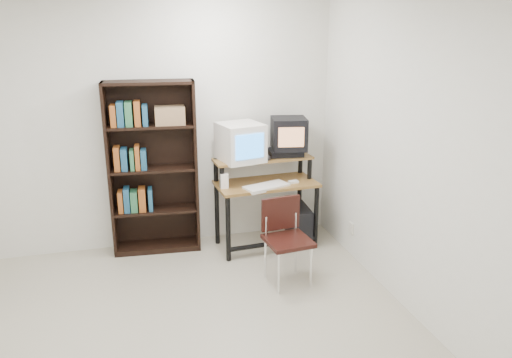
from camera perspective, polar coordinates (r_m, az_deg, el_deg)
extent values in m
cube|color=#C0B79F|center=(4.06, -9.20, -18.67)|extent=(4.00, 4.00, 0.01)
cube|color=white|center=(5.39, -12.23, 5.59)|extent=(4.00, 0.01, 2.60)
cube|color=white|center=(4.12, 18.65, 1.44)|extent=(0.01, 4.00, 2.60)
cube|color=olive|center=(5.34, 1.18, -0.55)|extent=(1.10, 0.60, 0.03)
cube|color=olive|center=(5.37, 0.80, 2.32)|extent=(1.09, 0.39, 0.02)
cylinder|color=black|center=(5.13, -3.20, -5.67)|extent=(0.05, 0.05, 0.72)
cylinder|color=black|center=(5.45, 6.87, -4.33)|extent=(0.05, 0.05, 0.72)
cylinder|color=black|center=(5.49, -4.51, -2.63)|extent=(0.05, 0.05, 0.98)
cylinder|color=black|center=(5.79, 5.00, -1.55)|extent=(0.05, 0.05, 0.98)
cylinder|color=black|center=(5.37, 1.97, -7.37)|extent=(0.99, 0.11, 0.05)
cube|color=white|center=(5.25, -1.80, 4.21)|extent=(0.51, 0.51, 0.40)
cube|color=#2F8BFB|center=(5.06, -0.70, 3.72)|extent=(0.31, 0.08, 0.25)
cube|color=black|center=(5.47, 3.37, 3.00)|extent=(0.38, 0.29, 0.08)
cube|color=black|center=(5.43, 3.77, 5.20)|extent=(0.42, 0.42, 0.34)
cube|color=tan|center=(5.25, 4.05, 4.78)|extent=(0.27, 0.06, 0.21)
cylinder|color=#26262B|center=(5.30, 1.12, 2.39)|extent=(0.14, 0.14, 0.05)
cube|color=white|center=(5.19, 1.19, -0.90)|extent=(0.51, 0.35, 0.03)
cube|color=black|center=(5.36, 4.13, -0.51)|extent=(0.23, 0.20, 0.01)
cube|color=white|center=(5.34, 4.30, -0.36)|extent=(0.11, 0.07, 0.03)
cube|color=white|center=(5.16, -3.68, -0.27)|extent=(0.08, 0.08, 0.17)
cube|color=black|center=(5.63, 4.90, -5.19)|extent=(0.23, 0.46, 0.42)
cube|color=black|center=(4.68, 3.70, -7.08)|extent=(0.44, 0.44, 0.04)
cube|color=black|center=(4.75, 2.84, -3.93)|extent=(0.38, 0.07, 0.33)
cylinder|color=silver|center=(4.59, 2.62, -10.73)|extent=(0.02, 0.02, 0.41)
cylinder|color=silver|center=(4.71, 6.30, -10.01)|extent=(0.02, 0.02, 0.41)
cylinder|color=silver|center=(4.85, 1.07, -9.05)|extent=(0.02, 0.02, 0.41)
cylinder|color=silver|center=(4.97, 4.58, -8.43)|extent=(0.02, 0.02, 0.41)
cube|color=black|center=(5.35, -16.37, 0.87)|extent=(0.05, 0.30, 1.82)
cube|color=black|center=(5.33, -6.92, 1.40)|extent=(0.05, 0.30, 1.82)
cube|color=black|center=(5.46, -11.64, 1.55)|extent=(0.91, 0.09, 1.82)
cube|color=black|center=(5.15, -12.27, 10.76)|extent=(0.93, 0.37, 0.03)
cube|color=black|center=(5.62, -11.10, -7.50)|extent=(0.93, 0.37, 0.06)
cube|color=black|center=(5.46, -11.36, -3.45)|extent=(0.87, 0.35, 0.03)
cube|color=black|center=(5.32, -11.65, 1.14)|extent=(0.87, 0.35, 0.02)
cube|color=black|center=(5.21, -11.96, 5.95)|extent=(0.87, 0.35, 0.02)
cube|color=#906C49|center=(5.19, -9.81, 7.18)|extent=(0.32, 0.25, 0.18)
cube|color=beige|center=(5.38, 10.82, -5.54)|extent=(0.02, 0.08, 0.12)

